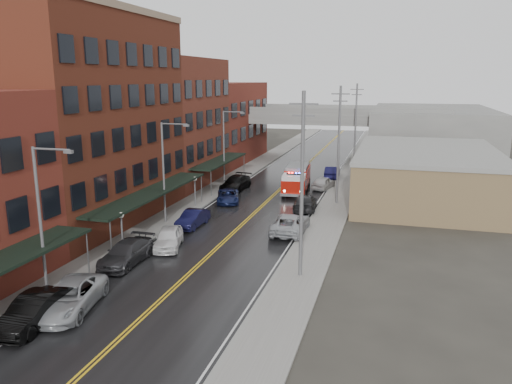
# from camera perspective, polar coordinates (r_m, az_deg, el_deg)

# --- Properties ---
(road) EXTENTS (11.00, 160.00, 0.02)m
(road) POSITION_cam_1_polar(r_m,az_deg,el_deg) (48.72, 0.04, -2.23)
(road) COLOR black
(road) RESTS_ON ground
(sidewalk_left) EXTENTS (3.00, 160.00, 0.15)m
(sidewalk_left) POSITION_cam_1_polar(r_m,az_deg,el_deg) (51.10, -7.87, -1.56)
(sidewalk_left) COLOR slate
(sidewalk_left) RESTS_ON ground
(sidewalk_right) EXTENTS (3.00, 160.00, 0.15)m
(sidewalk_right) POSITION_cam_1_polar(r_m,az_deg,el_deg) (47.32, 8.59, -2.76)
(sidewalk_right) COLOR slate
(sidewalk_right) RESTS_ON ground
(curb_left) EXTENTS (0.30, 160.00, 0.15)m
(curb_left) POSITION_cam_1_polar(r_m,az_deg,el_deg) (50.47, -6.15, -1.69)
(curb_left) COLOR gray
(curb_left) RESTS_ON ground
(curb_right) EXTENTS (0.30, 160.00, 0.15)m
(curb_right) POSITION_cam_1_polar(r_m,az_deg,el_deg) (47.54, 6.61, -2.62)
(curb_right) COLOR gray
(curb_right) RESTS_ON ground
(brick_building_b) EXTENTS (9.00, 20.00, 18.00)m
(brick_building_b) POSITION_cam_1_polar(r_m,az_deg,el_deg) (46.43, -18.59, 7.63)
(brick_building_b) COLOR #4D1D14
(brick_building_b) RESTS_ON ground
(brick_building_c) EXTENTS (9.00, 15.00, 15.00)m
(brick_building_c) POSITION_cam_1_polar(r_m,az_deg,el_deg) (61.76, -9.33, 7.89)
(brick_building_c) COLOR brown
(brick_building_c) RESTS_ON ground
(brick_building_far) EXTENTS (9.00, 20.00, 12.00)m
(brick_building_far) POSITION_cam_1_polar(r_m,az_deg,el_deg) (78.04, -3.83, 7.94)
(brick_building_far) COLOR maroon
(brick_building_far) RESTS_ON ground
(tan_building) EXTENTS (14.00, 22.00, 5.00)m
(tan_building) POSITION_cam_1_polar(r_m,az_deg,el_deg) (56.30, 18.81, 1.74)
(tan_building) COLOR olive
(tan_building) RESTS_ON ground
(right_far_block) EXTENTS (18.00, 30.00, 8.00)m
(right_far_block) POSITION_cam_1_polar(r_m,az_deg,el_deg) (85.87, 19.31, 6.36)
(right_far_block) COLOR slate
(right_far_block) RESTS_ON ground
(awning_1) EXTENTS (2.60, 18.00, 3.09)m
(awning_1) POSITION_cam_1_polar(r_m,az_deg,el_deg) (44.37, -11.81, -0.06)
(awning_1) COLOR black
(awning_1) RESTS_ON ground
(awning_2) EXTENTS (2.60, 13.00, 3.09)m
(awning_2) POSITION_cam_1_polar(r_m,az_deg,el_deg) (60.11, -4.13, 3.55)
(awning_2) COLOR black
(awning_2) RESTS_ON ground
(globe_lamp_1) EXTENTS (0.44, 0.44, 3.12)m
(globe_lamp_1) POSITION_cam_1_polar(r_m,az_deg,el_deg) (38.11, -15.13, -3.43)
(globe_lamp_1) COLOR #59595B
(globe_lamp_1) RESTS_ON ground
(globe_lamp_2) EXTENTS (0.44, 0.44, 3.12)m
(globe_lamp_2) POSITION_cam_1_polar(r_m,az_deg,el_deg) (50.24, -7.01, 0.84)
(globe_lamp_2) COLOR #59595B
(globe_lamp_2) RESTS_ON ground
(street_lamp_0) EXTENTS (2.64, 0.22, 9.00)m
(street_lamp_0) POSITION_cam_1_polar(r_m,az_deg,el_deg) (31.15, -23.16, -2.20)
(street_lamp_0) COLOR #59595B
(street_lamp_0) RESTS_ON ground
(street_lamp_1) EXTENTS (2.64, 0.22, 9.00)m
(street_lamp_1) POSITION_cam_1_polar(r_m,az_deg,el_deg) (44.39, -10.26, 2.91)
(street_lamp_1) COLOR #59595B
(street_lamp_1) RESTS_ON ground
(street_lamp_2) EXTENTS (2.64, 0.22, 9.00)m
(street_lamp_2) POSITION_cam_1_polar(r_m,az_deg,el_deg) (59.02, -3.47, 5.54)
(street_lamp_2) COLOR #59595B
(street_lamp_2) RESTS_ON ground
(utility_pole_0) EXTENTS (1.80, 0.24, 12.00)m
(utility_pole_0) POSITION_cam_1_polar(r_m,az_deg,el_deg) (31.43, 5.27, 1.04)
(utility_pole_0) COLOR #59595B
(utility_pole_0) RESTS_ON ground
(utility_pole_1) EXTENTS (1.80, 0.24, 12.00)m
(utility_pole_1) POSITION_cam_1_polar(r_m,az_deg,el_deg) (50.97, 9.44, 5.49)
(utility_pole_1) COLOR #59595B
(utility_pole_1) RESTS_ON ground
(utility_pole_2) EXTENTS (1.80, 0.24, 12.00)m
(utility_pole_2) POSITION_cam_1_polar(r_m,az_deg,el_deg) (70.77, 11.30, 7.46)
(utility_pole_2) COLOR #59595B
(utility_pole_2) RESTS_ON ground
(overpass) EXTENTS (40.00, 10.00, 7.50)m
(overpass) POSITION_cam_1_polar(r_m,az_deg,el_deg) (78.60, 6.43, 7.91)
(overpass) COLOR slate
(overpass) RESTS_ON ground
(fire_truck) EXTENTS (3.81, 8.23, 2.93)m
(fire_truck) POSITION_cam_1_polar(r_m,az_deg,el_deg) (56.87, 4.65, 1.57)
(fire_truck) COLOR #9A1007
(fire_truck) RESTS_ON ground
(parked_car_left_1) EXTENTS (2.17, 5.16, 1.66)m
(parked_car_left_1) POSITION_cam_1_polar(r_m,az_deg,el_deg) (29.24, -24.06, -12.33)
(parked_car_left_1) COLOR black
(parked_car_left_1) RESTS_ON ground
(parked_car_left_2) EXTENTS (3.78, 6.25, 1.62)m
(parked_car_left_2) POSITION_cam_1_polar(r_m,az_deg,el_deg) (30.27, -20.57, -11.18)
(parked_car_left_2) COLOR #96999D
(parked_car_left_2) RESTS_ON ground
(parked_car_left_3) EXTENTS (2.26, 5.44, 1.57)m
(parked_car_left_3) POSITION_cam_1_polar(r_m,az_deg,el_deg) (36.30, -14.61, -6.75)
(parked_car_left_3) COLOR #2A2A2C
(parked_car_left_3) RESTS_ON ground
(parked_car_left_4) EXTENTS (3.09, 4.99, 1.58)m
(parked_car_left_4) POSITION_cam_1_polar(r_m,az_deg,el_deg) (38.90, -9.96, -5.18)
(parked_car_left_4) COLOR white
(parked_car_left_4) RESTS_ON ground
(parked_car_left_5) EXTENTS (1.69, 4.50, 1.47)m
(parked_car_left_5) POSITION_cam_1_polar(r_m,az_deg,el_deg) (43.96, -7.25, -3.04)
(parked_car_left_5) COLOR black
(parked_car_left_5) RESTS_ON ground
(parked_car_left_6) EXTENTS (3.59, 5.26, 1.34)m
(parked_car_left_6) POSITION_cam_1_polar(r_m,az_deg,el_deg) (52.19, -3.22, -0.48)
(parked_car_left_6) COLOR #111A43
(parked_car_left_6) RESTS_ON ground
(parked_car_left_7) EXTENTS (2.67, 5.87, 1.67)m
(parked_car_left_7) POSITION_cam_1_polar(r_m,az_deg,el_deg) (57.80, -2.35, 1.02)
(parked_car_left_7) COLOR black
(parked_car_left_7) RESTS_ON ground
(parked_car_right_0) EXTENTS (2.80, 5.90, 1.63)m
(parked_car_right_0) POSITION_cam_1_polar(r_m,az_deg,el_deg) (42.02, 3.95, -3.61)
(parked_car_right_0) COLOR #9EA1A5
(parked_car_right_0) RESTS_ON ground
(parked_car_right_1) EXTENTS (2.61, 5.43, 1.53)m
(parked_car_right_1) POSITION_cam_1_polar(r_m,az_deg,el_deg) (49.28, 5.65, -1.21)
(parked_car_right_1) COLOR black
(parked_car_right_1) RESTS_ON ground
(parked_car_right_2) EXTENTS (2.58, 4.62, 1.48)m
(parked_car_right_2) POSITION_cam_1_polar(r_m,az_deg,el_deg) (58.84, 7.73, 1.04)
(parked_car_right_2) COLOR #B5B5B5
(parked_car_right_2) RESTS_ON ground
(parked_car_right_3) EXTENTS (1.87, 4.89, 1.59)m
(parked_car_right_3) POSITION_cam_1_polar(r_m,az_deg,el_deg) (65.40, 8.70, 2.25)
(parked_car_right_3) COLOR #0F0E34
(parked_car_right_3) RESTS_ON ground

